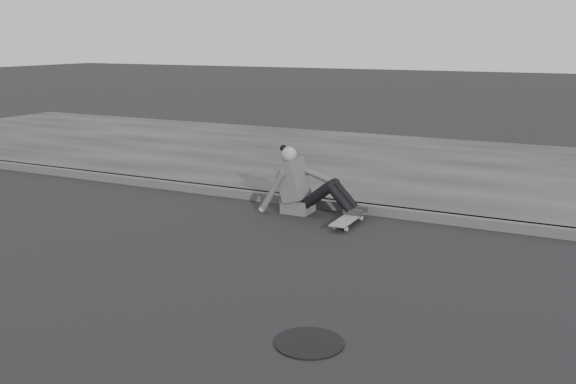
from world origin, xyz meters
name	(u,v)px	position (x,y,z in m)	size (l,w,h in m)	color
ground	(288,280)	(0.00, 0.00, 0.00)	(80.00, 80.00, 0.00)	black
curb	(376,210)	(0.00, 2.58, 0.06)	(24.00, 0.16, 0.12)	#444444
sidewalk	(433,168)	(0.00, 5.60, 0.06)	(24.00, 6.00, 0.12)	#333333
manhole	(309,343)	(0.71, -1.08, 0.01)	(0.53, 0.53, 0.01)	black
skateboard	(348,219)	(-0.15, 1.98, 0.07)	(0.20, 0.78, 0.09)	#A9A9A3
seated_woman	(302,186)	(-0.89, 2.22, 0.36)	(1.38, 0.46, 0.88)	#48484B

